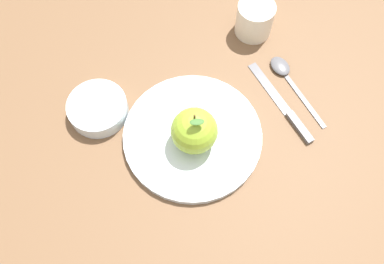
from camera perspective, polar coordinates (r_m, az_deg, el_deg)
ground_plane at (r=0.75m, az=2.51°, el=0.17°), size 2.40×2.40×0.00m
dinner_plate at (r=0.73m, az=0.00°, el=-0.38°), size 0.26×0.26×0.01m
apple at (r=0.69m, az=0.34°, el=0.17°), size 0.08×0.08×0.10m
side_bowl at (r=0.77m, az=-13.40°, el=3.42°), size 0.11×0.11×0.03m
cup at (r=0.85m, az=9.02°, el=15.89°), size 0.08×0.08×0.07m
knife at (r=0.79m, az=13.27°, el=3.28°), size 0.20×0.04×0.01m
spoon at (r=0.83m, az=13.30°, el=8.13°), size 0.18×0.04×0.01m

